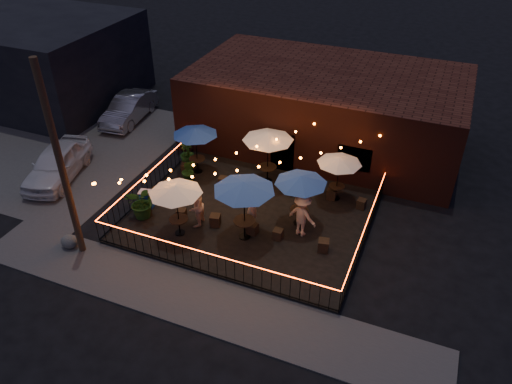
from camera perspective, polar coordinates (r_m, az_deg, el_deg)
ground at (r=20.54m, az=-2.82°, el=-6.05°), size 110.00×110.00×0.00m
patio at (r=21.91m, az=-0.64°, el=-2.76°), size 10.00×8.00×0.15m
sidewalk at (r=18.45m, az=-7.15°, el=-12.03°), size 18.00×2.50×0.05m
parking_lot at (r=29.30m, az=-21.23°, el=4.96°), size 11.00×12.00×0.02m
brick_building at (r=27.20m, az=8.00°, el=9.52°), size 14.00×8.00×4.00m
background_building at (r=35.58m, az=-24.28°, el=13.82°), size 12.00×9.00×5.00m
utility_pole at (r=19.19m, az=-21.39°, el=2.80°), size 0.26×0.26×8.00m
fence_front at (r=18.77m, az=-5.46°, el=-8.16°), size 10.00×0.04×1.04m
fence_left at (r=23.63m, az=-11.88°, el=1.24°), size 0.04×8.00×1.04m
fence_right at (r=20.51m, az=12.37°, el=-4.62°), size 0.04×8.00×1.04m
festoon_lights at (r=20.65m, az=-3.59°, el=2.83°), size 10.02×8.72×1.32m
cafe_table_0 at (r=19.81m, az=-9.20°, el=0.25°), size 2.81×2.81×2.39m
cafe_table_1 at (r=23.88m, az=-6.98°, el=6.82°), size 2.44×2.44×2.40m
cafe_table_2 at (r=19.19m, az=-1.38°, el=0.61°), size 2.68×2.68×2.73m
cafe_table_3 at (r=22.85m, az=1.38°, el=6.31°), size 3.13×3.13×2.62m
cafe_table_4 at (r=20.19m, az=5.16°, el=1.35°), size 2.73×2.73×2.40m
cafe_table_5 at (r=22.08m, az=9.53°, el=3.53°), size 2.21×2.21×2.19m
bistro_chair_0 at (r=22.13m, az=-12.57°, el=-2.26°), size 0.49×0.49×0.49m
bistro_chair_1 at (r=21.78m, az=-8.50°, el=-2.48°), size 0.43×0.43×0.44m
bistro_chair_2 at (r=24.84m, az=-8.07°, el=2.71°), size 0.52×0.52×0.48m
bistro_chair_3 at (r=23.68m, az=-3.81°, el=1.23°), size 0.42×0.42×0.45m
bistro_chair_4 at (r=21.21m, az=-4.68°, el=-3.23°), size 0.51×0.51×0.50m
bistro_chair_5 at (r=20.69m, az=-0.40°, el=-4.24°), size 0.43×0.43×0.48m
bistro_chair_6 at (r=23.59m, az=-0.57°, el=1.22°), size 0.53×0.53×0.49m
bistro_chair_7 at (r=23.10m, az=4.00°, el=0.34°), size 0.55×0.55×0.50m
bistro_chair_8 at (r=20.47m, az=2.52°, el=-4.85°), size 0.38×0.38×0.44m
bistro_chair_9 at (r=20.05m, az=7.71°, el=-6.07°), size 0.50×0.50×0.50m
bistro_chair_10 at (r=22.98m, az=8.63°, el=-0.21°), size 0.44×0.44×0.50m
bistro_chair_11 at (r=22.64m, az=11.95°, el=-1.32°), size 0.40×0.40×0.43m
patron_a at (r=20.64m, az=-0.36°, el=-1.72°), size 0.59×0.79×1.98m
patron_b at (r=20.89m, az=-6.98°, el=-1.58°), size 0.85×1.03×1.94m
patron_c at (r=20.32m, az=5.29°, el=-2.66°), size 1.39×1.01×1.93m
potted_shrub_a at (r=21.85m, az=-12.83°, el=-1.21°), size 1.45×1.29×1.49m
potted_shrub_b at (r=23.80m, az=-7.68°, el=2.40°), size 0.77×0.64×1.32m
potted_shrub_c at (r=25.29m, az=-7.88°, el=4.47°), size 0.95×0.95×1.33m
cooler at (r=22.65m, az=-12.38°, el=-0.77°), size 0.69×0.56×0.80m
boulder at (r=21.55m, az=-20.56°, el=-5.32°), size 0.93×0.84×0.62m
car_white at (r=26.04m, az=-21.79°, el=3.05°), size 3.06×5.04×1.61m
car_silver at (r=30.71m, az=-14.33°, el=9.22°), size 2.08×4.73×1.51m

